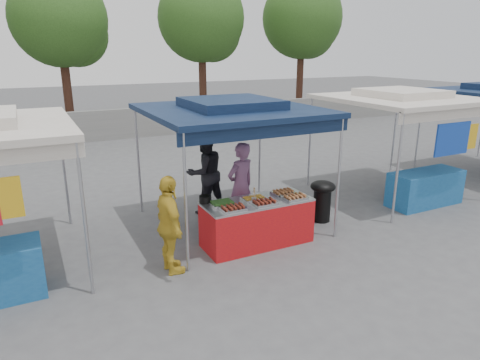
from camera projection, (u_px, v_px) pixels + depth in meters
name	position (u px, v px, depth m)	size (l,w,h in m)	color
ground_plane	(254.00, 241.00, 8.07)	(80.00, 80.00, 0.00)	#515254
back_wall	(124.00, 124.00, 17.29)	(40.00, 0.25, 1.20)	slate
main_canopy	(231.00, 109.00, 8.21)	(3.20, 3.20, 2.57)	#AAABB1
neighbor_stall_right	(411.00, 133.00, 10.03)	(3.20, 3.20, 2.57)	#AAABB1
tree_1	(63.00, 23.00, 17.38)	(3.83, 3.82, 6.57)	#3B2016
tree_2	(204.00, 22.00, 19.93)	(4.00, 4.00, 6.87)	#3B2016
tree_3	(304.00, 22.00, 22.41)	(4.14, 4.14, 7.12)	#3B2016
vendor_table	(257.00, 222.00, 7.86)	(2.00, 0.80, 0.85)	#B01115
food_tray_fl	(233.00, 208.00, 7.26)	(0.42, 0.30, 0.07)	#B6B6BA
food_tray_fm	(264.00, 203.00, 7.52)	(0.42, 0.30, 0.07)	#B6B6BA
food_tray_fr	(295.00, 197.00, 7.80)	(0.42, 0.30, 0.07)	#B6B6BA
food_tray_bl	(222.00, 203.00, 7.50)	(0.42, 0.30, 0.07)	#B6B6BA
food_tray_bm	(254.00, 198.00, 7.75)	(0.42, 0.30, 0.07)	#B6B6BA
food_tray_br	(283.00, 193.00, 8.07)	(0.42, 0.30, 0.07)	#B6B6BA
cooking_pot	(205.00, 199.00, 7.62)	(0.22, 0.22, 0.13)	black
skewer_cup	(254.00, 200.00, 7.58)	(0.09, 0.09, 0.11)	#AAABB1
wok_burner	(322.00, 197.00, 8.91)	(0.52, 0.52, 0.88)	black
crate_left	(227.00, 227.00, 8.35)	(0.50, 0.35, 0.30)	navy
crate_right	(252.00, 220.00, 8.67)	(0.54, 0.38, 0.32)	navy
crate_stacked	(252.00, 205.00, 8.57)	(0.50, 0.35, 0.30)	navy
vendor_woman	(241.00, 186.00, 8.45)	(0.64, 0.42, 1.76)	#7D4F75
helper_man	(205.00, 173.00, 9.29)	(0.89, 0.69, 1.82)	black
customer_person	(170.00, 225.00, 6.74)	(0.95, 0.40, 1.62)	gold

